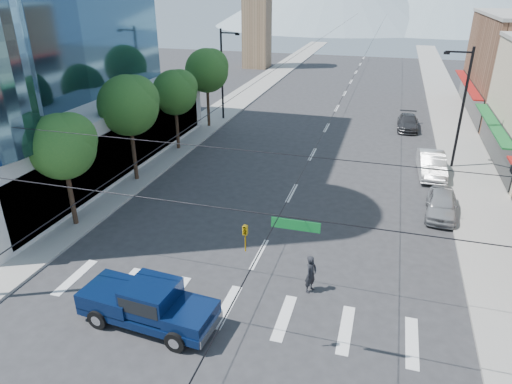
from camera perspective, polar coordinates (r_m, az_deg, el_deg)
ground at (r=19.62m, az=-4.65°, el=-16.82°), size 160.00×160.00×0.00m
sidewalk_left at (r=57.88m, az=-1.76°, el=11.79°), size 4.00×120.00×0.15m
sidewalk_right at (r=55.52m, az=22.86°, el=9.32°), size 4.00×120.00×0.15m
tree_near at (r=27.02m, az=-22.80°, el=5.53°), size 3.65×3.64×6.71m
tree_midnear at (r=32.34m, az=-15.41°, el=10.61°), size 4.09×4.09×7.52m
tree_midfar at (r=38.45m, az=-9.92°, el=12.33°), size 3.65×3.64×6.71m
tree_far at (r=44.61m, az=-5.99°, el=15.02°), size 4.09×4.09×7.52m
signal_rig at (r=16.06m, az=-5.83°, el=-6.73°), size 21.80×0.20×9.00m
lamp_pole_nw at (r=47.24m, az=-4.13°, el=14.82°), size 2.00×0.25×9.00m
lamp_pole_ne at (r=36.86m, az=24.26°, el=9.94°), size 2.00×0.25×9.00m
pickup_truck at (r=19.77m, az=-13.41°, el=-13.33°), size 5.96×2.63×1.97m
pedestrian at (r=21.22m, az=6.88°, el=-10.14°), size 0.66×0.79×1.84m
parked_car_near at (r=29.91m, az=22.17°, el=-1.41°), size 2.09×4.50×1.49m
parked_car_mid at (r=35.95m, az=21.07°, el=3.23°), size 2.02×5.16×1.67m
parked_car_far at (r=47.02m, az=18.45°, el=8.26°), size 1.94×4.73×1.37m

